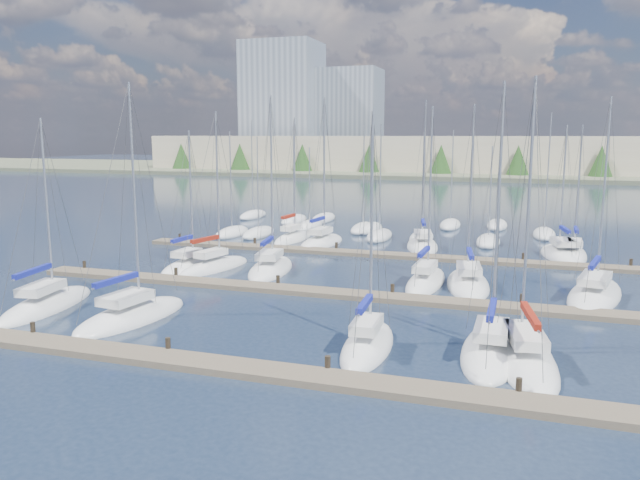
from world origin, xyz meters
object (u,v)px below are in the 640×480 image
(sailboat_m, at_px, (595,295))
(sailboat_o, at_px, (322,242))
(sailboat_e, at_px, (491,351))
(sailboat_p, at_px, (422,246))
(sailboat_d, at_px, (368,345))
(sailboat_n, at_px, (292,238))
(sailboat_q, at_px, (561,255))
(sailboat_j, at_px, (271,268))
(sailboat_b, at_px, (47,305))
(sailboat_l, at_px, (468,284))
(sailboat_r, at_px, (574,255))
(sailboat_k, at_px, (426,282))
(sailboat_f, at_px, (523,356))
(sailboat_i, at_px, (214,267))
(sailboat_c, at_px, (132,316))
(sailboat_h, at_px, (189,267))

(sailboat_m, height_order, sailboat_o, sailboat_o)
(sailboat_e, bearing_deg, sailboat_p, 105.70)
(sailboat_d, bearing_deg, sailboat_n, 113.92)
(sailboat_q, bearing_deg, sailboat_j, -158.20)
(sailboat_b, height_order, sailboat_l, sailboat_l)
(sailboat_r, relative_size, sailboat_k, 0.92)
(sailboat_e, distance_m, sailboat_j, 22.14)
(sailboat_n, xyz_separation_m, sailboat_l, (18.29, -13.93, -0.03))
(sailboat_f, xyz_separation_m, sailboat_r, (3.99, 27.38, 0.02))
(sailboat_p, relative_size, sailboat_j, 1.02)
(sailboat_k, relative_size, sailboat_j, 0.93)
(sailboat_i, relative_size, sailboat_m, 0.95)
(sailboat_c, bearing_deg, sailboat_e, 8.39)
(sailboat_f, relative_size, sailboat_k, 1.05)
(sailboat_l, bearing_deg, sailboat_h, 174.39)
(sailboat_i, bearing_deg, sailboat_r, 40.05)
(sailboat_r, relative_size, sailboat_l, 0.91)
(sailboat_c, xyz_separation_m, sailboat_q, (24.21, 27.41, -0.01))
(sailboat_d, distance_m, sailboat_b, 20.36)
(sailboat_d, bearing_deg, sailboat_l, 73.07)
(sailboat_f, distance_m, sailboat_e, 1.51)
(sailboat_c, relative_size, sailboat_h, 1.22)
(sailboat_c, height_order, sailboat_h, sailboat_c)
(sailboat_f, height_order, sailboat_k, sailboat_f)
(sailboat_d, relative_size, sailboat_l, 0.93)
(sailboat_c, xyz_separation_m, sailboat_n, (-0.74, 27.94, 0.02))
(sailboat_f, bearing_deg, sailboat_m, 62.77)
(sailboat_h, bearing_deg, sailboat_p, 47.91)
(sailboat_c, height_order, sailboat_k, sailboat_c)
(sailboat_m, bearing_deg, sailboat_r, 103.86)
(sailboat_c, distance_m, sailboat_q, 36.57)
(sailboat_p, xyz_separation_m, sailboat_e, (7.66, -27.66, -0.00))
(sailboat_i, height_order, sailboat_p, sailboat_p)
(sailboat_p, bearing_deg, sailboat_d, -97.50)
(sailboat_n, height_order, sailboat_o, sailboat_o)
(sailboat_h, height_order, sailboat_e, sailboat_e)
(sailboat_c, height_order, sailboat_n, sailboat_c)
(sailboat_m, height_order, sailboat_b, sailboat_m)
(sailboat_j, bearing_deg, sailboat_m, -11.96)
(sailboat_f, distance_m, sailboat_r, 27.67)
(sailboat_n, bearing_deg, sailboat_f, -46.12)
(sailboat_p, bearing_deg, sailboat_q, -14.24)
(sailboat_k, bearing_deg, sailboat_o, 134.07)
(sailboat_f, xyz_separation_m, sailboat_h, (-25.00, 12.81, 0.00))
(sailboat_r, relative_size, sailboat_j, 0.85)
(sailboat_q, bearing_deg, sailboat_d, -119.38)
(sailboat_d, height_order, sailboat_e, sailboat_e)
(sailboat_c, bearing_deg, sailboat_i, 104.83)
(sailboat_q, distance_m, sailboat_p, 12.07)
(sailboat_i, height_order, sailboat_b, sailboat_i)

